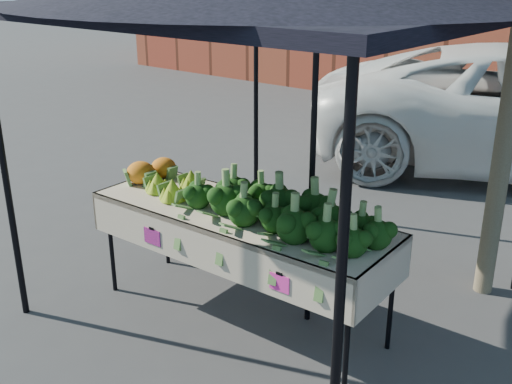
% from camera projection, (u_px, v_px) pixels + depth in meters
% --- Properties ---
extents(ground, '(90.00, 90.00, 0.00)m').
position_uv_depth(ground, '(249.00, 309.00, 4.87)').
color(ground, '#363639').
extents(table, '(2.43, 0.91, 0.90)m').
position_uv_depth(table, '(239.00, 266.00, 4.61)').
color(table, '#BFAE98').
rests_on(table, ground).
extents(canopy, '(3.16, 3.16, 2.74)m').
position_uv_depth(canopy, '(281.00, 141.00, 4.53)').
color(canopy, black).
rests_on(canopy, ground).
extents(broccoli_heap, '(1.63, 0.60, 0.30)m').
position_uv_depth(broccoli_heap, '(283.00, 205.00, 4.19)').
color(broccoli_heap, black).
rests_on(broccoli_heap, table).
extents(romanesco_cluster, '(0.46, 0.50, 0.23)m').
position_uv_depth(romanesco_cluster, '(175.00, 179.00, 4.80)').
color(romanesco_cluster, '#A5BC2E').
rests_on(romanesco_cluster, table).
extents(cauliflower_pair, '(0.26, 0.46, 0.21)m').
position_uv_depth(cauliflower_pair, '(152.00, 169.00, 5.09)').
color(cauliflower_pair, orange).
rests_on(cauliflower_pair, table).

